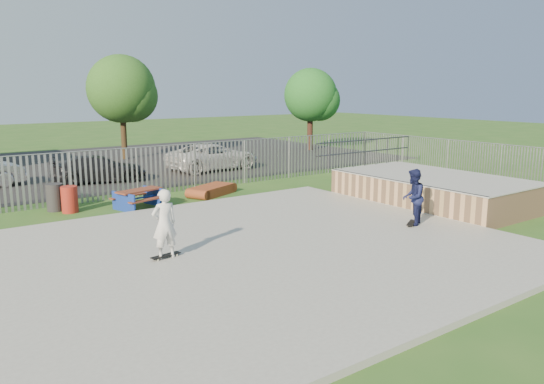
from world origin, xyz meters
TOP-DOWN VIEW (x-y plane):
  - ground at (0.00, 0.00)m, footprint 120.00×120.00m
  - concrete_slab at (0.00, 0.00)m, footprint 15.00×12.00m
  - quarter_pipe at (9.50, 1.04)m, footprint 5.50×7.05m
  - fence at (1.00, 4.59)m, footprint 26.04×16.02m
  - picnic_table at (0.20, 6.88)m, footprint 1.96×1.75m
  - funbox at (3.57, 7.47)m, footprint 2.18×1.70m
  - trash_bin_red at (-2.05, 7.72)m, footprint 0.57×0.57m
  - trash_bin_grey at (-2.40, 8.30)m, footprint 0.59×0.59m
  - parking_lot at (0.00, 19.00)m, footprint 40.00×18.00m
  - car_dark at (0.81, 13.18)m, footprint 4.56×2.66m
  - car_white at (7.01, 13.34)m, footprint 5.22×2.69m
  - tree_mid at (4.84, 20.53)m, footprint 4.12×4.12m
  - tree_right at (17.32, 17.52)m, footprint 3.71×3.71m
  - skateboard_a at (5.89, -0.95)m, footprint 0.79×0.57m
  - skateboard_b at (-1.72, 0.55)m, footprint 0.82×0.31m
  - skater_navy at (5.89, -0.95)m, footprint 1.07×1.00m
  - skater_white at (-1.72, 0.55)m, footprint 0.65×0.44m

SIDE VIEW (x-z plane):
  - ground at x=0.00m, z-range 0.00..0.00m
  - parking_lot at x=0.00m, z-range 0.00..0.02m
  - concrete_slab at x=0.00m, z-range 0.00..0.15m
  - skateboard_a at x=5.89m, z-range 0.15..0.23m
  - skateboard_b at x=-1.72m, z-range 0.15..0.23m
  - funbox at x=3.57m, z-range 0.00..0.39m
  - picnic_table at x=0.20m, z-range 0.01..0.71m
  - trash_bin_red at x=-2.05m, z-range 0.00..0.94m
  - trash_bin_grey at x=-2.40m, z-range 0.00..0.98m
  - quarter_pipe at x=9.50m, z-range -0.54..1.65m
  - car_dark at x=0.81m, z-range 0.02..1.26m
  - car_white at x=7.01m, z-range 0.02..1.43m
  - fence at x=1.00m, z-range 0.00..2.00m
  - skater_navy at x=5.89m, z-range 0.15..1.91m
  - skater_white at x=-1.72m, z-range 0.15..1.91m
  - tree_right at x=17.32m, z-range 0.98..6.71m
  - tree_mid at x=4.84m, z-range 1.10..7.45m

